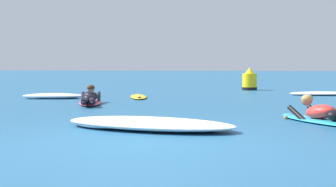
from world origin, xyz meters
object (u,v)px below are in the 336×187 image
at_px(surfer_near, 327,116).
at_px(drifting_surfboard, 138,97).
at_px(channel_marker_buoy, 250,81).
at_px(surfer_far, 90,99).

bearing_deg(surfer_near, drifting_surfboard, 126.38).
distance_m(surfer_near, channel_marker_buoy, 11.30).
xyz_separation_m(surfer_near, drifting_surfboard, (-4.58, 6.21, -0.10)).
distance_m(surfer_far, channel_marker_buoy, 8.81).
bearing_deg(drifting_surfboard, surfer_near, -53.62).
distance_m(surfer_near, surfer_far, 6.51).
bearing_deg(surfer_near, channel_marker_buoy, 94.84).
height_order(surfer_near, surfer_far, same).
height_order(surfer_near, channel_marker_buoy, channel_marker_buoy).
bearing_deg(drifting_surfboard, channel_marker_buoy, 54.28).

